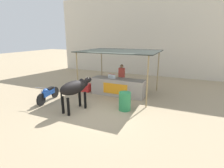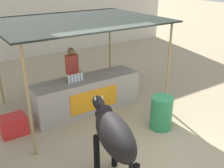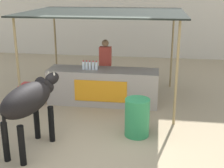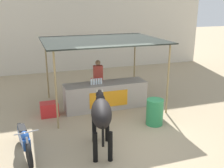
{
  "view_description": "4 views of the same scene",
  "coord_description": "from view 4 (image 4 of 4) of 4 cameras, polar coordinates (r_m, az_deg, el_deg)",
  "views": [
    {
      "loc": [
        3.48,
        -6.6,
        3.24
      ],
      "look_at": [
        0.27,
        0.75,
        1.04
      ],
      "focal_mm": 28.0,
      "sensor_mm": 36.0,
      "label": 1
    },
    {
      "loc": [
        -3.06,
        -3.65,
        3.56
      ],
      "look_at": [
        0.35,
        1.47,
        0.97
      ],
      "focal_mm": 42.0,
      "sensor_mm": 36.0,
      "label": 2
    },
    {
      "loc": [
        1.43,
        -5.83,
        3.16
      ],
      "look_at": [
        0.46,
        0.75,
        1.03
      ],
      "focal_mm": 50.0,
      "sensor_mm": 36.0,
      "label": 3
    },
    {
      "loc": [
        -2.67,
        -6.45,
        3.73
      ],
      "look_at": [
        0.03,
        1.54,
        1.11
      ],
      "focal_mm": 42.0,
      "sensor_mm": 36.0,
      "label": 4
    }
  ],
  "objects": [
    {
      "name": "cooler_box",
      "position": [
        9.26,
        -13.49,
        -5.39
      ],
      "size": [
        0.6,
        0.44,
        0.48
      ],
      "primitive_type": "cube",
      "color": "red",
      "rests_on": "ground"
    },
    {
      "name": "water_bottle_row",
      "position": [
        9.3,
        -3.43,
        0.63
      ],
      "size": [
        0.43,
        0.07,
        0.25
      ],
      "color": "silver",
      "rests_on": "stall_counter"
    },
    {
      "name": "stall_counter",
      "position": [
        9.62,
        -1.43,
        -2.5
      ],
      "size": [
        3.0,
        0.82,
        0.96
      ],
      "color": "#9E9389",
      "rests_on": "ground"
    },
    {
      "name": "cow",
      "position": [
        6.73,
        -2.36,
        -6.39
      ],
      "size": [
        0.83,
        1.85,
        1.44
      ],
      "color": "black",
      "rests_on": "ground"
    },
    {
      "name": "vendor_behind_counter",
      "position": [
        10.17,
        -3.03,
        0.79
      ],
      "size": [
        0.34,
        0.22,
        1.65
      ],
      "color": "#383842",
      "rests_on": "ground"
    },
    {
      "name": "stall_awning",
      "position": [
        9.44,
        -2.07,
        9.04
      ],
      "size": [
        4.2,
        3.2,
        2.48
      ],
      "color": "black",
      "rests_on": "ground"
    },
    {
      "name": "ground_plane",
      "position": [
        7.92,
        3.41,
        -10.89
      ],
      "size": [
        60.0,
        60.0,
        0.0
      ],
      "primitive_type": "plane",
      "color": "tan"
    },
    {
      "name": "water_barrel",
      "position": [
        8.45,
        9.27,
        -6.03
      ],
      "size": [
        0.54,
        0.54,
        0.84
      ],
      "primitive_type": "cylinder",
      "color": "#2D8C51",
      "rests_on": "ground"
    },
    {
      "name": "building_wall_far",
      "position": [
        15.06,
        -8.75,
        15.28
      ],
      "size": [
        16.0,
        0.5,
        6.52
      ],
      "primitive_type": "cube",
      "color": "beige",
      "rests_on": "ground"
    },
    {
      "name": "motorcycle_parked",
      "position": [
        7.1,
        -18.56,
        -11.42
      ],
      "size": [
        0.55,
        1.79,
        0.9
      ],
      "color": "black",
      "rests_on": "ground"
    }
  ]
}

